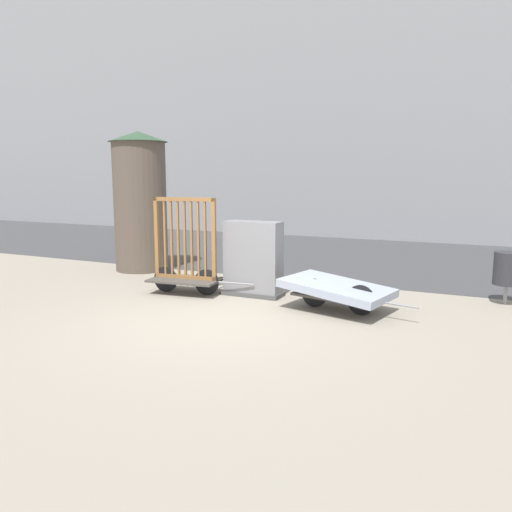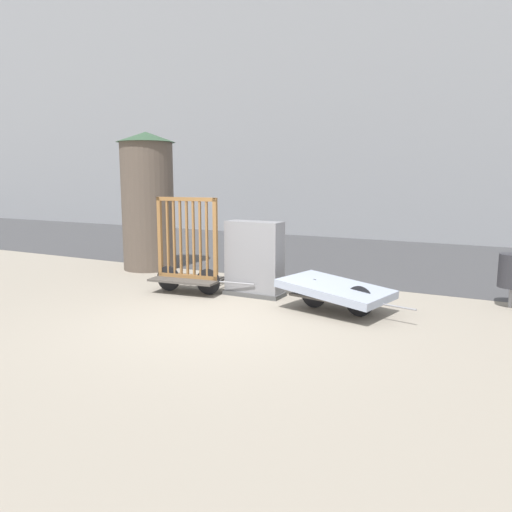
# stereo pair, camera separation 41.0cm
# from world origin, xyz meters

# --- Properties ---
(ground_plane) EXTENTS (60.00, 60.00, 0.00)m
(ground_plane) POSITION_xyz_m (0.00, 0.00, 0.00)
(ground_plane) COLOR gray
(road_strip) EXTENTS (56.00, 7.80, 0.01)m
(road_strip) POSITION_xyz_m (0.00, 7.30, 0.00)
(road_strip) COLOR #424244
(road_strip) RESTS_ON ground_plane
(building_facade) EXTENTS (48.00, 4.00, 14.44)m
(building_facade) POSITION_xyz_m (0.00, 13.20, 7.22)
(building_facade) COLOR gray
(building_facade) RESTS_ON ground_plane
(bike_cart_with_bedframe) EXTENTS (2.05, 0.92, 1.81)m
(bike_cart_with_bedframe) POSITION_xyz_m (-1.46, 1.39, 0.60)
(bike_cart_with_bedframe) COLOR #4C4742
(bike_cart_with_bedframe) RESTS_ON ground_plane
(bike_cart_with_mattress) EXTENTS (2.28, 1.42, 0.52)m
(bike_cart_with_mattress) POSITION_xyz_m (1.47, 1.39, 0.36)
(bike_cart_with_mattress) COLOR #4C4742
(bike_cart_with_mattress) RESTS_ON ground_plane
(utility_cabinet) EXTENTS (1.11, 0.46, 1.38)m
(utility_cabinet) POSITION_xyz_m (-0.24, 1.79, 0.65)
(utility_cabinet) COLOR #4C4C4C
(utility_cabinet) RESTS_ON ground_plane
(advertising_column) EXTENTS (1.36, 1.36, 3.22)m
(advertising_column) POSITION_xyz_m (-3.78, 3.05, 1.64)
(advertising_column) COLOR brown
(advertising_column) RESTS_ON ground_plane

